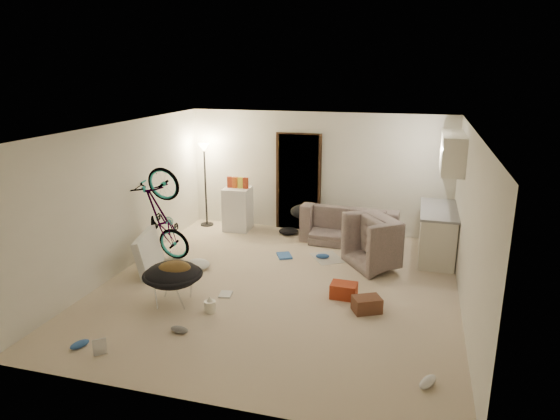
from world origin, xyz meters
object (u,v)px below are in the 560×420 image
(juicer, at_px, (210,306))
(saucer_chair, at_px, (173,280))
(kitchen_counter, at_px, (437,234))
(drink_case_a, at_px, (367,304))
(floor_lamp, at_px, (205,167))
(bicycle, at_px, (163,236))
(sofa, at_px, (350,228))
(mini_fridge, at_px, (238,209))
(armchair, at_px, (388,247))
(tv_box, at_px, (149,253))
(drink_case_b, at_px, (344,290))

(juicer, bearing_deg, saucer_chair, 169.64)
(kitchen_counter, distance_m, drink_case_a, 2.70)
(floor_lamp, relative_size, kitchen_counter, 1.21)
(saucer_chair, height_order, juicer, saucer_chair)
(bicycle, relative_size, saucer_chair, 2.02)
(sofa, bearing_deg, kitchen_counter, 167.75)
(mini_fridge, bearing_deg, sofa, -4.17)
(kitchen_counter, distance_m, mini_fridge, 4.10)
(bicycle, bearing_deg, armchair, -72.56)
(tv_box, xyz_separation_m, drink_case_b, (3.36, -0.13, -0.22))
(tv_box, distance_m, drink_case_a, 3.79)
(kitchen_counter, xyz_separation_m, mini_fridge, (-4.06, 0.55, 0.02))
(juicer, bearing_deg, mini_fridge, 104.20)
(bicycle, height_order, drink_case_b, bicycle)
(mini_fridge, height_order, drink_case_a, mini_fridge)
(armchair, height_order, tv_box, tv_box)
(saucer_chair, xyz_separation_m, tv_box, (-0.97, 0.99, -0.04))
(kitchen_counter, relative_size, drink_case_a, 3.89)
(sofa, bearing_deg, saucer_chair, 61.50)
(floor_lamp, xyz_separation_m, drink_case_a, (3.85, -3.14, -1.20))
(sofa, distance_m, drink_case_b, 2.60)
(bicycle, distance_m, saucer_chair, 1.80)
(sofa, distance_m, mini_fridge, 2.43)
(drink_case_a, xyz_separation_m, juicer, (-2.15, -0.61, -0.01))
(drink_case_a, distance_m, drink_case_b, 0.53)
(floor_lamp, xyz_separation_m, sofa, (3.20, -0.20, -1.03))
(bicycle, height_order, drink_case_a, bicycle)
(sofa, bearing_deg, floor_lamp, -0.44)
(floor_lamp, height_order, juicer, floor_lamp)
(kitchen_counter, xyz_separation_m, juicer, (-3.13, -3.11, -0.34))
(mini_fridge, bearing_deg, armchair, -21.44)
(saucer_chair, height_order, tv_box, tv_box)
(bicycle, height_order, tv_box, bicycle)
(armchair, xyz_separation_m, juicer, (-2.31, -2.50, -0.24))
(sofa, height_order, bicycle, bicycle)
(tv_box, relative_size, drink_case_a, 2.61)
(sofa, distance_m, bicycle, 3.65)
(armchair, distance_m, saucer_chair, 3.78)
(floor_lamp, distance_m, saucer_chair, 3.91)
(bicycle, height_order, mini_fridge, bicycle)
(tv_box, bearing_deg, kitchen_counter, 9.22)
(sofa, relative_size, juicer, 7.97)
(sofa, bearing_deg, mini_fridge, 0.78)
(bicycle, bearing_deg, mini_fridge, -13.49)
(sofa, height_order, tv_box, tv_box)
(floor_lamp, distance_m, drink_case_b, 4.60)
(armchair, bearing_deg, bicycle, 67.20)
(juicer, bearing_deg, tv_box, 145.29)
(bicycle, bearing_deg, drink_case_b, -96.09)
(mini_fridge, bearing_deg, tv_box, -106.53)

